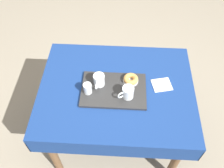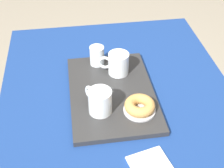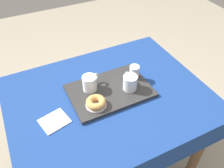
{
  "view_description": "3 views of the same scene",
  "coord_description": "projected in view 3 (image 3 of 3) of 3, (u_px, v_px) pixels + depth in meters",
  "views": [
    {
      "loc": [
        -0.03,
        1.09,
        2.2
      ],
      "look_at": [
        0.03,
        -0.02,
        0.79
      ],
      "focal_mm": 38.98,
      "sensor_mm": 36.0,
      "label": 1
    },
    {
      "loc": [
        -0.88,
        0.16,
        1.57
      ],
      "look_at": [
        0.02,
        0.02,
        0.82
      ],
      "focal_mm": 50.47,
      "sensor_mm": 36.0,
      "label": 2
    },
    {
      "loc": [
        -0.41,
        -0.87,
        1.73
      ],
      "look_at": [
        0.03,
        0.02,
        0.83
      ],
      "focal_mm": 37.54,
      "sensor_mm": 36.0,
      "label": 3
    }
  ],
  "objects": [
    {
      "name": "water_glass_near",
      "position": [
        134.0,
        72.0,
        1.43
      ],
      "size": [
        0.06,
        0.06,
        0.08
      ],
      "color": "white",
      "rests_on": "serving_tray"
    },
    {
      "name": "tea_mug_right",
      "position": [
        90.0,
        83.0,
        1.35
      ],
      "size": [
        0.12,
        0.09,
        0.09
      ],
      "color": "white",
      "rests_on": "serving_tray"
    },
    {
      "name": "paper_napkin",
      "position": [
        54.0,
        121.0,
        1.22
      ],
      "size": [
        0.16,
        0.15,
        0.01
      ],
      "primitive_type": "cube",
      "rotation": [
        0.0,
        0.0,
        0.23
      ],
      "color": "white",
      "rests_on": "dining_table"
    },
    {
      "name": "ground_plane",
      "position": [
        110.0,
        163.0,
        1.88
      ],
      "size": [
        6.0,
        6.0,
        0.0
      ],
      "primitive_type": "plane",
      "color": "gray"
    },
    {
      "name": "donut_plate_left",
      "position": [
        96.0,
        105.0,
        1.28
      ],
      "size": [
        0.12,
        0.12,
        0.01
      ],
      "primitive_type": "cylinder",
      "color": "silver",
      "rests_on": "serving_tray"
    },
    {
      "name": "tea_mug_left",
      "position": [
        130.0,
        83.0,
        1.35
      ],
      "size": [
        0.08,
        0.12,
        0.09
      ],
      "color": "white",
      "rests_on": "serving_tray"
    },
    {
      "name": "serving_tray",
      "position": [
        110.0,
        91.0,
        1.38
      ],
      "size": [
        0.47,
        0.32,
        0.02
      ],
      "primitive_type": "cube",
      "color": "#2D2D2D",
      "rests_on": "dining_table"
    },
    {
      "name": "dining_table",
      "position": [
        109.0,
        109.0,
        1.44
      ],
      "size": [
        1.15,
        0.91,
        0.76
      ],
      "color": "navy",
      "rests_on": "ground"
    },
    {
      "name": "sugar_donut_left",
      "position": [
        96.0,
        102.0,
        1.26
      ],
      "size": [
        0.11,
        0.11,
        0.04
      ],
      "primitive_type": "torus",
      "color": "tan",
      "rests_on": "donut_plate_left"
    }
  ]
}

